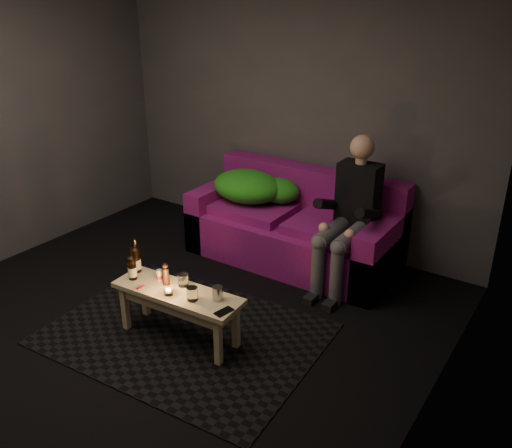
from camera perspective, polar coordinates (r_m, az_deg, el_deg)
The scene contains 17 objects.
floor at distance 4.23m, azimuth -12.40°, elevation -11.76°, with size 4.50×4.50×0.00m, color black.
room at distance 3.87m, azimuth -9.52°, elevation 11.91°, with size 4.50×4.50×4.50m.
rug at distance 4.22m, azimuth -7.51°, elevation -11.39°, with size 1.99×1.45×0.01m, color black.
sofa at distance 5.16m, azimuth 4.20°, elevation -0.51°, with size 1.95×0.88×0.84m.
green_blanket at distance 5.26m, azimuth -0.27°, elevation 3.90°, with size 0.86×0.58×0.29m.
person at distance 4.64m, azimuth 9.84°, elevation 1.29°, with size 0.35×0.81×1.30m.
coffee_table at distance 4.01m, azimuth -8.23°, elevation -7.86°, with size 1.01×0.38×0.41m.
beer_bottle_a at distance 4.23m, azimuth -12.52°, elevation -3.67°, with size 0.07×0.07×0.28m.
beer_bottle_b at distance 4.14m, azimuth -12.92°, elevation -4.48°, with size 0.07×0.07×0.26m.
salt_shaker at distance 4.10m, azimuth -10.13°, elevation -5.33°, with size 0.04×0.04×0.09m, color silver.
pepper_mill at distance 4.03m, azimuth -9.47°, elevation -5.46°, with size 0.05×0.05×0.13m, color black.
tumbler_back at distance 4.00m, azimuth -7.67°, elevation -5.85°, with size 0.08×0.08×0.09m, color white.
tealight at distance 3.92m, azimuth -9.19°, elevation -7.02°, with size 0.07×0.07×0.05m.
tumbler_front at distance 3.82m, azimuth -6.72°, elevation -7.30°, with size 0.08×0.08×0.10m, color white.
steel_cup at distance 3.81m, azimuth -4.07°, elevation -7.28°, with size 0.07×0.07×0.10m, color #A9ABB0.
smartphone at distance 3.69m, azimuth -3.40°, elevation -9.20°, with size 0.07×0.14×0.01m, color black.
red_lighter at distance 4.05m, azimuth -12.05°, elevation -6.54°, with size 0.02×0.06×0.01m, color red.
Camera 1 is at (2.61, -2.29, 2.41)m, focal length 38.00 mm.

